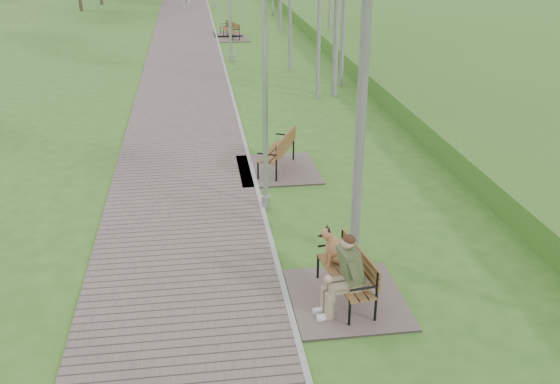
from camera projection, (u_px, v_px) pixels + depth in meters
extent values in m
plane|color=#376621|center=(270.00, 239.00, 12.62)|extent=(120.00, 120.00, 0.00)
cube|color=#695955|center=(184.00, 46.00, 31.90)|extent=(3.50, 67.00, 0.04)
cube|color=#999993|center=(219.00, 45.00, 32.12)|extent=(0.10, 67.00, 0.05)
cube|color=#588D33|center=(452.00, 45.00, 32.29)|extent=(14.00, 70.00, 1.60)
cube|color=#695955|center=(347.00, 299.00, 10.62)|extent=(1.91, 2.12, 0.04)
cube|color=brown|center=(345.00, 276.00, 10.43)|extent=(0.71, 1.64, 0.04)
cube|color=brown|center=(360.00, 259.00, 10.38)|extent=(0.27, 1.58, 0.35)
cube|color=#695955|center=(278.00, 169.00, 16.10)|extent=(2.02, 2.24, 0.04)
cube|color=brown|center=(276.00, 152.00, 15.90)|extent=(1.16, 1.74, 0.04)
cube|color=brown|center=(286.00, 142.00, 15.71)|extent=(0.74, 1.55, 0.37)
cube|color=#695955|center=(232.00, 39.00, 33.69)|extent=(1.75, 1.94, 0.04)
cube|color=brown|center=(231.00, 31.00, 33.51)|extent=(0.83, 1.52, 0.04)
cube|color=brown|center=(235.00, 26.00, 33.50)|extent=(0.45, 1.41, 0.32)
cube|color=#695955|center=(228.00, 35.00, 34.91)|extent=(1.53, 1.70, 0.04)
cube|color=brown|center=(227.00, 28.00, 34.75)|extent=(0.73, 1.33, 0.03)
cube|color=brown|center=(230.00, 24.00, 34.74)|extent=(0.40, 1.23, 0.28)
cylinder|color=#A2A4AA|center=(266.00, 202.00, 13.95)|extent=(0.19, 0.19, 0.29)
cylinder|color=#A2A4AA|center=(265.00, 103.00, 13.04)|extent=(0.12, 0.12, 4.85)
cylinder|color=#A2A4AA|center=(231.00, 58.00, 28.35)|extent=(0.21, 0.21, 0.31)
cylinder|color=#A2A4AA|center=(230.00, 3.00, 27.37)|extent=(0.12, 0.12, 5.19)
cylinder|color=#A2A4AA|center=(214.00, 6.00, 45.52)|extent=(0.22, 0.22, 0.34)
cylinder|color=silver|center=(365.00, 38.00, 10.41)|extent=(0.19, 0.19, 8.27)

